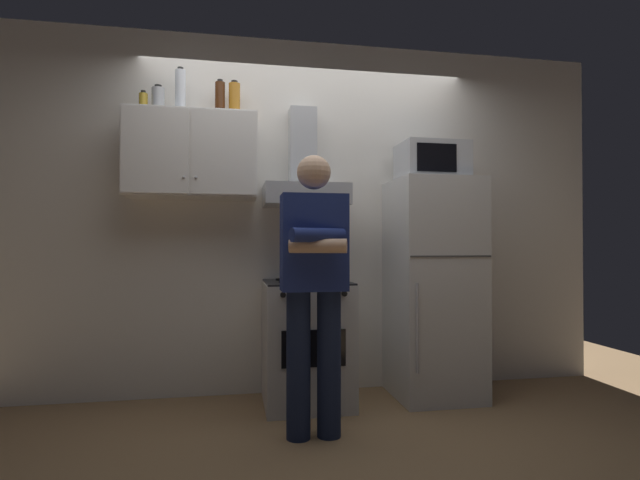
% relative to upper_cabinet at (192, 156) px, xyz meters
% --- Properties ---
extents(ground_plane, '(7.00, 7.00, 0.00)m').
position_rel_upper_cabinet_xyz_m(ground_plane, '(0.85, -0.37, -1.75)').
color(ground_plane, olive).
extents(back_wall_tiled, '(4.80, 0.10, 2.70)m').
position_rel_upper_cabinet_xyz_m(back_wall_tiled, '(0.85, 0.23, -0.40)').
color(back_wall_tiled, silver).
rests_on(back_wall_tiled, ground_plane).
extents(upper_cabinet, '(0.90, 0.37, 0.60)m').
position_rel_upper_cabinet_xyz_m(upper_cabinet, '(0.00, 0.00, 0.00)').
color(upper_cabinet, white).
extents(stove_oven, '(0.60, 0.62, 0.87)m').
position_rel_upper_cabinet_xyz_m(stove_oven, '(0.80, -0.13, -1.32)').
color(stove_oven, silver).
rests_on(stove_oven, ground_plane).
extents(range_hood, '(0.60, 0.44, 0.75)m').
position_rel_upper_cabinet_xyz_m(range_hood, '(0.80, 0.00, -0.15)').
color(range_hood, '#B7BABF').
extents(refrigerator, '(0.60, 0.62, 1.60)m').
position_rel_upper_cabinet_xyz_m(refrigerator, '(1.75, -0.12, -0.95)').
color(refrigerator, silver).
rests_on(refrigerator, ground_plane).
extents(microwave, '(0.48, 0.37, 0.28)m').
position_rel_upper_cabinet_xyz_m(microwave, '(1.75, -0.11, -0.01)').
color(microwave, '#B7BABF').
rests_on(microwave, refrigerator).
extents(person_standing, '(0.38, 0.33, 1.64)m').
position_rel_upper_cabinet_xyz_m(person_standing, '(0.75, -0.73, -0.85)').
color(person_standing, '#192342').
rests_on(person_standing, ground_plane).
extents(cooking_pot, '(0.29, 0.19, 0.13)m').
position_rel_upper_cabinet_xyz_m(cooking_pot, '(0.93, -0.24, -0.81)').
color(cooking_pot, '#B7BABF').
rests_on(cooking_pot, stove_oven).
extents(bottle_vodka_clear, '(0.07, 0.07, 0.33)m').
position_rel_upper_cabinet_xyz_m(bottle_vodka_clear, '(-0.09, 0.03, 0.46)').
color(bottle_vodka_clear, silver).
rests_on(bottle_vodka_clear, upper_cabinet).
extents(bottle_canister_steel, '(0.09, 0.09, 0.20)m').
position_rel_upper_cabinet_xyz_m(bottle_canister_steel, '(-0.24, 0.03, 0.39)').
color(bottle_canister_steel, '#B2B5BA').
rests_on(bottle_canister_steel, upper_cabinet).
extents(bottle_liquor_amber, '(0.08, 0.08, 0.26)m').
position_rel_upper_cabinet_xyz_m(bottle_liquor_amber, '(0.29, 0.04, 0.42)').
color(bottle_liquor_amber, '#B7721E').
rests_on(bottle_liquor_amber, upper_cabinet).
extents(bottle_spice_jar, '(0.06, 0.06, 0.15)m').
position_rel_upper_cabinet_xyz_m(bottle_spice_jar, '(-0.34, 0.04, 0.37)').
color(bottle_spice_jar, gold).
rests_on(bottle_spice_jar, upper_cabinet).
extents(bottle_rum_dark, '(0.07, 0.07, 0.26)m').
position_rel_upper_cabinet_xyz_m(bottle_rum_dark, '(0.19, 0.04, 0.43)').
color(bottle_rum_dark, '#47230F').
rests_on(bottle_rum_dark, upper_cabinet).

